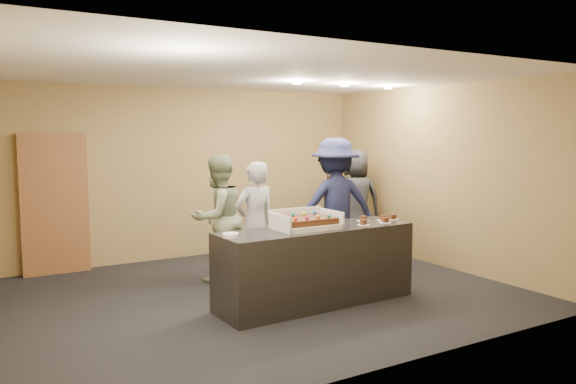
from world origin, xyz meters
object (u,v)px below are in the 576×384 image
object	(u,v)px
serving_counter	(316,266)
person_sage_man	(218,218)
person_brown_extra	(335,212)
person_dark_suit	(355,202)
plate_stack	(231,235)
sheet_cake	(306,220)
person_navy_man	(335,205)
person_server_grey	(255,223)
cake_box	(305,224)
storage_cabinet	(54,204)

from	to	relation	value
serving_counter	person_sage_man	world-z (taller)	person_sage_man
person_brown_extra	person_dark_suit	size ratio (longest dim) A/B	0.93
plate_stack	person_brown_extra	size ratio (longest dim) A/B	0.11
sheet_cake	person_navy_man	xyz separation A→B (m)	(1.22, 1.15, -0.03)
person_brown_extra	person_server_grey	bearing A→B (deg)	-23.82
cake_box	person_server_grey	world-z (taller)	person_server_grey
storage_cabinet	plate_stack	size ratio (longest dim) A/B	11.39
person_navy_man	plate_stack	bearing A→B (deg)	41.32
storage_cabinet	person_navy_man	xyz separation A→B (m)	(3.48, -1.94, -0.03)
storage_cabinet	sheet_cake	size ratio (longest dim) A/B	3.21
cake_box	person_dark_suit	bearing A→B (deg)	41.22
serving_counter	person_sage_man	distance (m)	1.73
person_server_grey	person_brown_extra	size ratio (longest dim) A/B	1.00
storage_cabinet	person_navy_man	bearing A→B (deg)	-29.13
storage_cabinet	person_sage_man	distance (m)	2.38
person_server_grey	person_navy_man	world-z (taller)	person_navy_man
person_navy_man	person_brown_extra	bearing A→B (deg)	-111.87
person_brown_extra	person_dark_suit	world-z (taller)	person_dark_suit
person_dark_suit	person_server_grey	bearing A→B (deg)	43.80
serving_counter	person_sage_man	bearing A→B (deg)	106.88
person_server_grey	person_dark_suit	distance (m)	2.43
serving_counter	cake_box	world-z (taller)	cake_box
sheet_cake	person_brown_extra	distance (m)	2.03
serving_counter	person_dark_suit	size ratio (longest dim) A/B	1.38
person_server_grey	person_brown_extra	xyz separation A→B (m)	(1.51, 0.32, 0.00)
sheet_cake	person_dark_suit	bearing A→B (deg)	41.61
person_navy_man	person_brown_extra	distance (m)	0.39
sheet_cake	cake_box	bearing A→B (deg)	89.02
person_navy_man	person_sage_man	bearing A→B (deg)	-2.53
person_server_grey	person_dark_suit	world-z (taller)	person_dark_suit
person_server_grey	person_sage_man	size ratio (longest dim) A/B	0.95
cake_box	plate_stack	bearing A→B (deg)	-176.10
cake_box	sheet_cake	bearing A→B (deg)	-90.98
sheet_cake	person_dark_suit	xyz separation A→B (m)	(2.20, 1.95, -0.13)
cake_box	sheet_cake	distance (m)	0.06
serving_counter	person_navy_man	world-z (taller)	person_navy_man
storage_cabinet	person_server_grey	bearing A→B (deg)	-42.11
person_brown_extra	plate_stack	bearing A→B (deg)	-4.06
storage_cabinet	person_brown_extra	bearing A→B (deg)	-24.07
storage_cabinet	person_sage_man	xyz separation A→B (m)	(1.85, -1.49, -0.14)
cake_box	person_dark_suit	world-z (taller)	person_dark_suit
plate_stack	person_navy_man	size ratio (longest dim) A/B	0.09
serving_counter	cake_box	distance (m)	0.52
cake_box	person_brown_extra	size ratio (longest dim) A/B	0.44
person_server_grey	person_dark_suit	bearing A→B (deg)	-165.81
sheet_cake	person_server_grey	size ratio (longest dim) A/B	0.38
sheet_cake	plate_stack	xyz separation A→B (m)	(-0.97, -0.04, -0.08)
cake_box	person_navy_man	bearing A→B (deg)	42.57
person_navy_man	person_server_grey	bearing A→B (deg)	14.02
plate_stack	person_navy_man	world-z (taller)	person_navy_man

